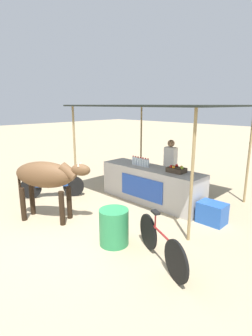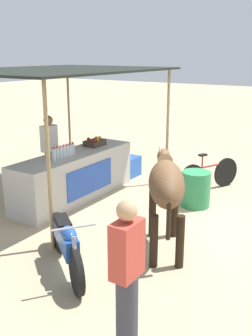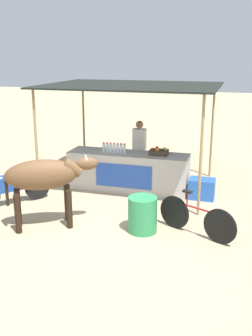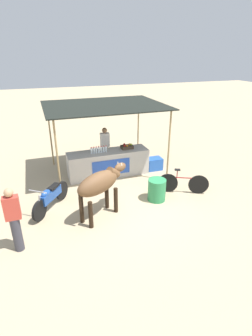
% 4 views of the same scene
% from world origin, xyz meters
% --- Properties ---
extents(ground_plane, '(60.00, 60.00, 0.00)m').
position_xyz_m(ground_plane, '(0.00, 0.00, 0.00)').
color(ground_plane, tan).
extents(stall_counter, '(3.00, 0.82, 0.96)m').
position_xyz_m(stall_counter, '(0.00, 2.20, 0.48)').
color(stall_counter, '#B2ADA8').
rests_on(stall_counter, ground).
extents(stall_awning, '(4.20, 3.20, 2.61)m').
position_xyz_m(stall_awning, '(0.00, 2.50, 2.50)').
color(stall_awning, black).
rests_on(stall_awning, ground).
extents(water_bottle_row, '(0.61, 0.07, 0.25)m').
position_xyz_m(water_bottle_row, '(-0.35, 2.15, 1.07)').
color(water_bottle_row, silver).
rests_on(water_bottle_row, stall_counter).
extents(fruit_crate, '(0.44, 0.32, 0.18)m').
position_xyz_m(fruit_crate, '(0.76, 2.25, 1.03)').
color(fruit_crate, '#3F3326').
rests_on(fruit_crate, stall_counter).
extents(vendor_behind_counter, '(0.34, 0.22, 1.65)m').
position_xyz_m(vendor_behind_counter, '(0.09, 2.95, 0.85)').
color(vendor_behind_counter, '#383842').
rests_on(vendor_behind_counter, ground).
extents(cooler_box, '(0.60, 0.44, 0.48)m').
position_xyz_m(cooler_box, '(1.86, 2.10, 0.24)').
color(cooler_box, blue).
rests_on(cooler_box, ground).
extents(water_barrel, '(0.56, 0.56, 0.70)m').
position_xyz_m(water_barrel, '(0.94, -0.07, 0.35)').
color(water_barrel, '#2D8C51').
rests_on(water_barrel, ground).
extents(cow, '(1.75, 1.24, 1.44)m').
position_xyz_m(cow, '(-0.94, -0.37, 1.03)').
color(cow, brown).
rests_on(cow, ground).
extents(motorcycle_parked, '(1.14, 1.49, 0.90)m').
position_xyz_m(motorcycle_parked, '(-2.25, 0.46, 0.43)').
color(motorcycle_parked, black).
rests_on(motorcycle_parked, ground).
extents(bicycle_leaning, '(1.51, 0.76, 0.85)m').
position_xyz_m(bicycle_leaning, '(1.95, 0.05, 0.35)').
color(bicycle_leaning, black).
rests_on(bicycle_leaning, ground).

